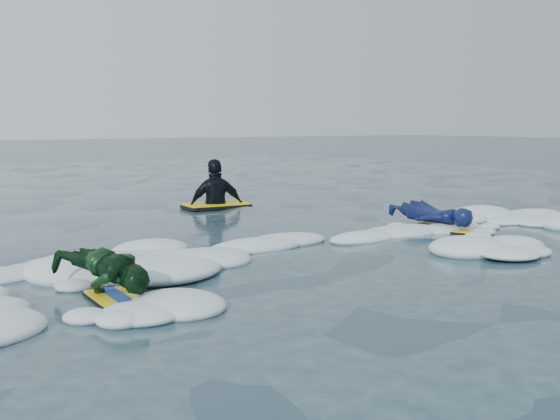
# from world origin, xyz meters

# --- Properties ---
(ground) EXTENTS (120.00, 120.00, 0.00)m
(ground) POSITION_xyz_m (0.00, 0.00, 0.00)
(ground) COLOR #1D3545
(ground) RESTS_ON ground
(foam_band) EXTENTS (12.00, 3.10, 0.30)m
(foam_band) POSITION_xyz_m (0.00, 1.03, 0.00)
(foam_band) COLOR white
(foam_band) RESTS_ON ground
(prone_woman_unit) EXTENTS (0.82, 1.59, 0.39)m
(prone_woman_unit) POSITION_xyz_m (3.00, 1.53, 0.20)
(prone_woman_unit) COLOR black
(prone_woman_unit) RESTS_ON ground
(prone_child_unit) EXTENTS (0.72, 1.20, 0.44)m
(prone_child_unit) POSITION_xyz_m (-2.14, 0.35, 0.22)
(prone_child_unit) COLOR black
(prone_child_unit) RESTS_ON ground
(waiting_rider_unit) EXTENTS (1.19, 0.71, 1.72)m
(waiting_rider_unit) POSITION_xyz_m (1.71, 5.49, 0.01)
(waiting_rider_unit) COLOR black
(waiting_rider_unit) RESTS_ON ground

